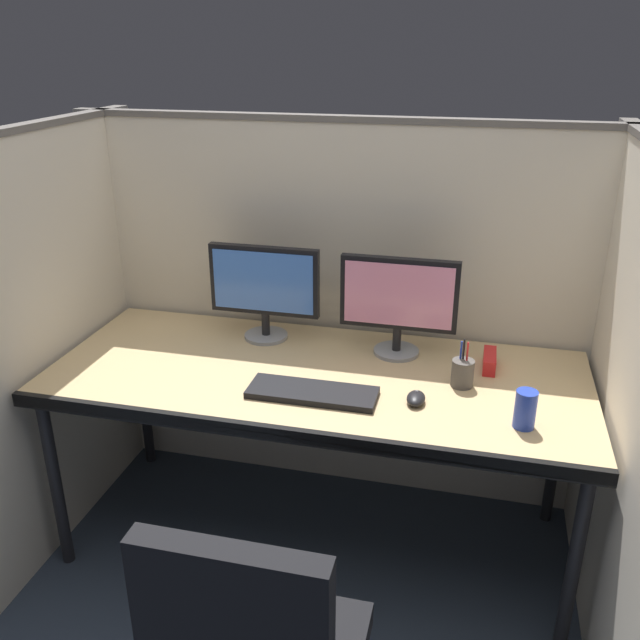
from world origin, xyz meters
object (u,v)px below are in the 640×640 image
at_px(computer_mouse, 416,398).
at_px(monitor_left, 264,286).
at_px(pen_cup, 463,373).
at_px(desk, 316,386).
at_px(monitor_right, 399,300).
at_px(red_stapler, 489,361).
at_px(soda_can, 525,409).
at_px(keyboard_main, 312,393).

bearing_deg(computer_mouse, monitor_left, 149.09).
bearing_deg(pen_cup, monitor_left, 163.88).
xyz_separation_m(desk, monitor_right, (0.25, 0.23, 0.27)).
height_order(monitor_right, pen_cup, monitor_right).
xyz_separation_m(desk, red_stapler, (0.59, 0.19, 0.08)).
xyz_separation_m(desk, monitor_left, (-0.27, 0.25, 0.27)).
distance_m(monitor_left, soda_can, 1.08).
xyz_separation_m(pen_cup, soda_can, (0.20, -0.22, 0.01)).
xyz_separation_m(pen_cup, red_stapler, (0.09, 0.16, -0.02)).
relative_size(monitor_right, soda_can, 3.52).
bearing_deg(red_stapler, soda_can, -74.34).
height_order(pen_cup, red_stapler, pen_cup).
bearing_deg(monitor_right, computer_mouse, -72.45).
distance_m(soda_can, red_stapler, 0.40).
distance_m(keyboard_main, red_stapler, 0.66).
height_order(computer_mouse, pen_cup, pen_cup).
height_order(desk, pen_cup, pen_cup).
bearing_deg(keyboard_main, desk, 99.90).
xyz_separation_m(computer_mouse, soda_can, (0.34, -0.07, 0.04)).
height_order(desk, red_stapler, red_stapler).
distance_m(monitor_right, computer_mouse, 0.42).
height_order(desk, soda_can, soda_can).
height_order(monitor_left, computer_mouse, monitor_left).
distance_m(keyboard_main, pen_cup, 0.52).
bearing_deg(keyboard_main, red_stapler, 31.47).
bearing_deg(soda_can, pen_cup, 131.18).
height_order(keyboard_main, red_stapler, red_stapler).
distance_m(monitor_right, pen_cup, 0.36).
distance_m(keyboard_main, computer_mouse, 0.34).
xyz_separation_m(keyboard_main, soda_can, (0.67, -0.04, 0.05)).
relative_size(desk, computer_mouse, 19.79).
bearing_deg(desk, keyboard_main, -80.10).
xyz_separation_m(desk, keyboard_main, (0.03, -0.16, 0.06)).
bearing_deg(monitor_right, pen_cup, -38.64).
xyz_separation_m(monitor_left, computer_mouse, (0.63, -0.38, -0.20)).
bearing_deg(computer_mouse, pen_cup, 48.35).
bearing_deg(computer_mouse, keyboard_main, -174.63).
bearing_deg(soda_can, red_stapler, 105.66).
relative_size(desk, keyboard_main, 4.42).
distance_m(desk, monitor_left, 0.45).
bearing_deg(monitor_left, desk, -43.59).
xyz_separation_m(monitor_left, red_stapler, (0.86, -0.06, -0.19)).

